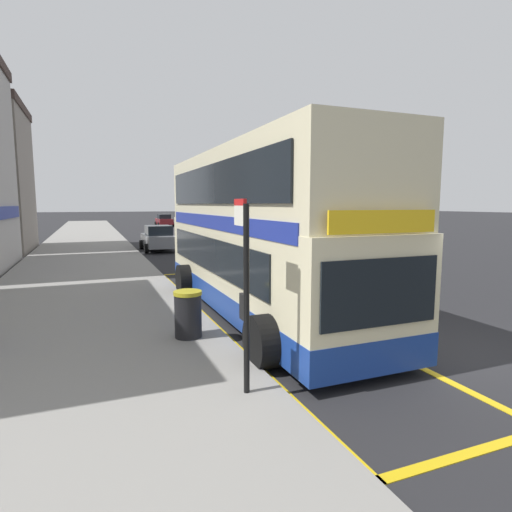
{
  "coord_description": "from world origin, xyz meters",
  "views": [
    {
      "loc": [
        -6.68,
        -5.9,
        2.99
      ],
      "look_at": [
        -2.8,
        3.78,
        1.68
      ],
      "focal_mm": 29.08,
      "sensor_mm": 36.0,
      "label": 1
    }
  ],
  "objects_px": {
    "double_decker_bus": "(257,238)",
    "parked_car_grey_far": "(159,238)",
    "parked_car_maroon_distant": "(164,220)",
    "bus_stop_sign": "(245,282)",
    "litter_bin": "(188,314)"
  },
  "relations": [
    {
      "from": "parked_car_grey_far",
      "to": "bus_stop_sign",
      "type": "bearing_deg",
      "value": -96.65
    },
    {
      "from": "litter_bin",
      "to": "bus_stop_sign",
      "type": "bearing_deg",
      "value": -85.3
    },
    {
      "from": "parked_car_maroon_distant",
      "to": "bus_stop_sign",
      "type": "bearing_deg",
      "value": 84.55
    },
    {
      "from": "double_decker_bus",
      "to": "parked_car_grey_far",
      "type": "bearing_deg",
      "value": 90.6
    },
    {
      "from": "parked_car_maroon_distant",
      "to": "parked_car_grey_far",
      "type": "bearing_deg",
      "value": 82.51
    },
    {
      "from": "double_decker_bus",
      "to": "parked_car_maroon_distant",
      "type": "relative_size",
      "value": 2.51
    },
    {
      "from": "parked_car_grey_far",
      "to": "parked_car_maroon_distant",
      "type": "height_order",
      "value": "same"
    },
    {
      "from": "parked_car_grey_far",
      "to": "parked_car_maroon_distant",
      "type": "xyz_separation_m",
      "value": [
        5.18,
        29.09,
        0.0
      ]
    },
    {
      "from": "bus_stop_sign",
      "to": "parked_car_maroon_distant",
      "type": "xyz_separation_m",
      "value": [
        7.12,
        50.33,
        -1.03
      ]
    },
    {
      "from": "double_decker_bus",
      "to": "bus_stop_sign",
      "type": "bearing_deg",
      "value": -113.87
    },
    {
      "from": "litter_bin",
      "to": "parked_car_maroon_distant",
      "type": "bearing_deg",
      "value": 81.19
    },
    {
      "from": "double_decker_bus",
      "to": "parked_car_grey_far",
      "type": "height_order",
      "value": "double_decker_bus"
    },
    {
      "from": "double_decker_bus",
      "to": "parked_car_maroon_distant",
      "type": "bearing_deg",
      "value": 83.73
    },
    {
      "from": "bus_stop_sign",
      "to": "parked_car_maroon_distant",
      "type": "distance_m",
      "value": 50.84
    },
    {
      "from": "bus_stop_sign",
      "to": "parked_car_grey_far",
      "type": "height_order",
      "value": "bus_stop_sign"
    }
  ]
}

